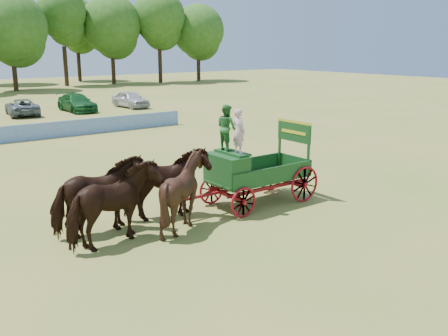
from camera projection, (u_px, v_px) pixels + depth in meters
ground at (157, 223)px, 16.81m from camera, size 160.00×160.00×0.00m
horse_lead_left at (114, 206)px, 14.72m from camera, size 3.15×1.92×2.48m
horse_lead_right at (99, 197)px, 15.58m from camera, size 2.94×1.36×2.48m
horse_wheel_left at (183, 192)px, 16.12m from camera, size 2.58×2.37×2.48m
horse_wheel_right at (166, 184)px, 16.98m from camera, size 3.14×1.88×2.48m
farm_dray at (242, 162)px, 18.19m from camera, size 6.00×2.00×3.80m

